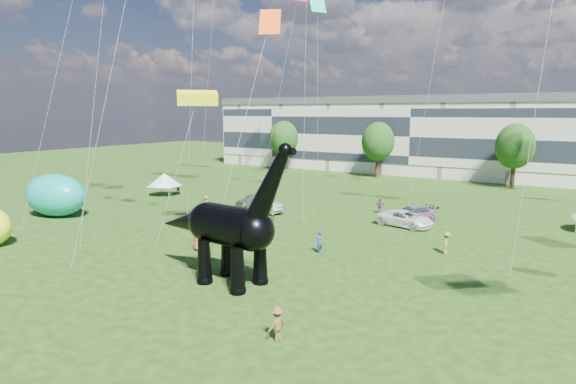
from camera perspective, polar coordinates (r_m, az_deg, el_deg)
The scene contains 13 objects.
ground at distance 28.14m, azimuth -8.73°, elevation -12.43°, with size 220.00×220.00×0.00m, color #16330C.
terrace_row at distance 85.46m, azimuth 15.41°, elevation 6.15°, with size 78.00×11.00×12.00m, color beige.
tree_far_left at distance 86.71m, azimuth -0.53°, elevation 6.72°, with size 5.20×5.20×9.44m.
tree_mid_left at distance 78.32m, azimuth 10.62°, elevation 6.27°, with size 5.20×5.20×9.44m.
tree_mid_right at distance 73.19m, azimuth 25.34°, elevation 5.31°, with size 5.20×5.20×9.44m.
dinosaur_sculpture at distance 29.75m, azimuth -7.40°, elevation -4.20°, with size 11.21×3.27×9.14m.
car_silver at distance 53.96m, azimuth -4.18°, elevation -0.94°, with size 1.70×4.22×1.44m, color #ABAAAF.
car_grey at distance 50.81m, azimuth -2.82°, elevation -1.47°, with size 1.71×4.92×1.62m, color slate.
car_white at distance 45.62m, azimuth 13.68°, elevation -3.10°, with size 2.42×5.24×1.46m, color white.
car_dark at distance 47.93m, azimuth 14.46°, elevation -2.53°, with size 2.04×5.03×1.46m, color #595960.
gazebo_left at distance 62.68m, azimuth -14.43°, elevation 1.42°, with size 4.91×4.91×2.84m.
inflatable_teal at distance 53.81m, azimuth -25.83°, elevation -0.33°, with size 6.93×4.33×4.33m, color #0D9C8E.
visitors at distance 41.46m, azimuth -1.14°, elevation -3.93°, with size 37.18×30.19×1.78m.
Camera 1 is at (17.44, -19.46, 10.44)m, focal length 30.00 mm.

